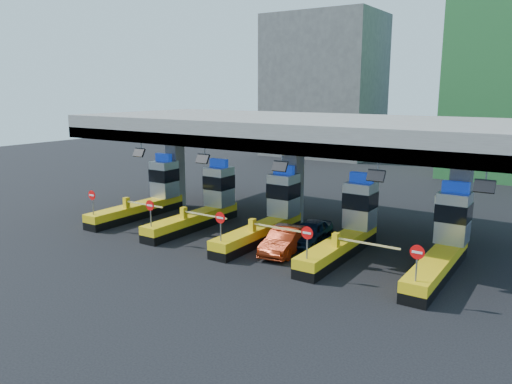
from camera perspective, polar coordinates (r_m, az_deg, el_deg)
The scene contains 10 objects.
ground at distance 29.87m, azimuth 1.37°, elevation -5.24°, with size 120.00×120.00×0.00m, color black.
toll_canopy at distance 31.15m, azimuth 4.25°, elevation 6.93°, with size 28.00×12.09×7.00m.
toll_lane_far_left at distance 35.86m, azimuth -12.05°, elevation -0.32°, with size 4.43×8.00×4.16m.
toll_lane_left at distance 32.55m, azimuth -5.83°, elevation -1.33°, with size 4.43×8.00×4.16m.
toll_lane_center at distance 29.72m, azimuth 1.67°, elevation -2.54°, with size 4.43×8.00×4.16m.
toll_lane_right at distance 27.52m, azimuth 10.58°, elevation -3.91°, with size 4.43×8.00×4.16m.
toll_lane_far_right at distance 26.10m, azimuth 20.78°, elevation -5.35°, with size 4.43×8.00×4.16m.
bg_building_concrete at distance 66.91m, azimuth 7.75°, elevation 11.86°, with size 14.00×10.00×18.00m, color #4C4C49.
van at distance 28.55m, azimuth 6.21°, elevation -4.66°, with size 1.65×4.10×1.40m, color black.
red_car at distance 27.09m, azimuth 3.34°, elevation -5.52°, with size 1.47×4.22×1.39m, color maroon.
Camera 1 is at (15.12, -24.24, 8.72)m, focal length 35.00 mm.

